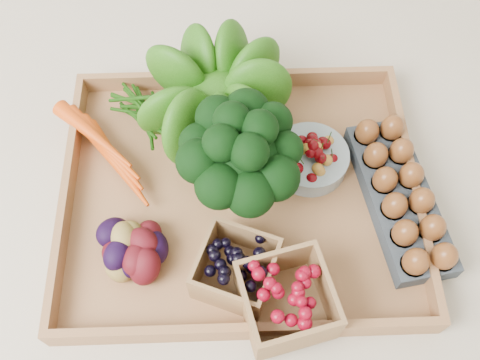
{
  "coord_description": "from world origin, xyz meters",
  "views": [
    {
      "loc": [
        -0.01,
        -0.39,
        0.77
      ],
      "look_at": [
        0.0,
        0.0,
        0.06
      ],
      "focal_mm": 40.0,
      "sensor_mm": 36.0,
      "label": 1
    }
  ],
  "objects_px": {
    "broccoli": "(240,173)",
    "cherry_bowl": "(310,159)",
    "tray": "(240,196)",
    "egg_carton": "(398,198)"
  },
  "relations": [
    {
      "from": "broccoli",
      "to": "cherry_bowl",
      "type": "distance_m",
      "value": 0.14
    },
    {
      "from": "broccoli",
      "to": "cherry_bowl",
      "type": "relative_size",
      "value": 1.47
    },
    {
      "from": "tray",
      "to": "egg_carton",
      "type": "xyz_separation_m",
      "value": [
        0.25,
        -0.02,
        0.02
      ]
    },
    {
      "from": "egg_carton",
      "to": "tray",
      "type": "bearing_deg",
      "value": 165.16
    },
    {
      "from": "tray",
      "to": "cherry_bowl",
      "type": "relative_size",
      "value": 4.47
    },
    {
      "from": "broccoli",
      "to": "egg_carton",
      "type": "height_order",
      "value": "broccoli"
    },
    {
      "from": "broccoli",
      "to": "cherry_bowl",
      "type": "xyz_separation_m",
      "value": [
        0.11,
        0.05,
        -0.05
      ]
    },
    {
      "from": "cherry_bowl",
      "to": "egg_carton",
      "type": "xyz_separation_m",
      "value": [
        0.13,
        -0.08,
        -0.0
      ]
    },
    {
      "from": "tray",
      "to": "cherry_bowl",
      "type": "bearing_deg",
      "value": 24.04
    },
    {
      "from": "cherry_bowl",
      "to": "egg_carton",
      "type": "bearing_deg",
      "value": -29.97
    }
  ]
}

